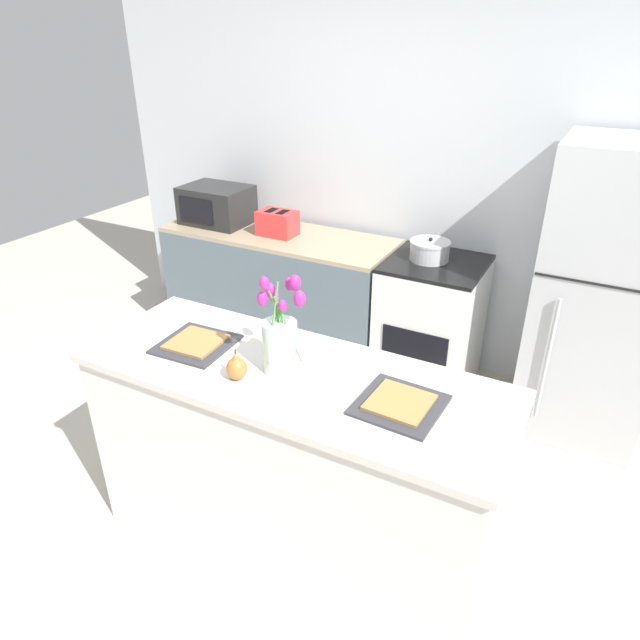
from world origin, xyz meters
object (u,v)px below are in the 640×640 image
(flower_vase, at_px, (280,339))
(plate_setting_left, at_px, (196,343))
(plate_setting_right, at_px, (400,404))
(cooking_pot, at_px, (430,250))
(toaster, at_px, (277,223))
(microwave, at_px, (217,205))
(refrigerator, at_px, (601,298))
(stove_range, at_px, (430,325))
(pear_figurine, at_px, (237,367))

(flower_vase, bearing_deg, plate_setting_left, -179.20)
(flower_vase, relative_size, plate_setting_left, 1.38)
(plate_setting_left, distance_m, plate_setting_right, 0.94)
(plate_setting_left, distance_m, cooking_pot, 1.71)
(flower_vase, distance_m, toaster, 1.87)
(flower_vase, bearing_deg, plate_setting_right, -0.68)
(plate_setting_left, relative_size, microwave, 0.65)
(toaster, bearing_deg, cooking_pot, 2.34)
(refrigerator, height_order, cooking_pot, refrigerator)
(plate_setting_right, xyz_separation_m, toaster, (-1.51, 1.58, 0.01))
(refrigerator, height_order, plate_setting_left, refrigerator)
(flower_vase, distance_m, cooking_pot, 1.63)
(stove_range, distance_m, flower_vase, 1.74)
(stove_range, relative_size, cooking_pot, 3.54)
(plate_setting_left, distance_m, toaster, 1.68)
(flower_vase, distance_m, plate_setting_right, 0.53)
(plate_setting_left, height_order, toaster, toaster)
(toaster, distance_m, cooking_pot, 1.09)
(stove_range, height_order, refrigerator, refrigerator)
(plate_setting_left, bearing_deg, microwave, 124.51)
(refrigerator, distance_m, plate_setting_left, 2.22)
(plate_setting_left, bearing_deg, stove_range, 70.47)
(plate_setting_right, bearing_deg, pear_figurine, -168.34)
(stove_range, distance_m, microwave, 1.78)
(flower_vase, height_order, toaster, flower_vase)
(flower_vase, xyz_separation_m, plate_setting_right, (0.51, -0.01, -0.14))
(flower_vase, relative_size, plate_setting_right, 1.38)
(cooking_pot, bearing_deg, flower_vase, -93.01)
(pear_figurine, relative_size, plate_setting_left, 0.43)
(flower_vase, height_order, cooking_pot, flower_vase)
(refrigerator, xyz_separation_m, plate_setting_left, (-1.52, -1.61, 0.12))
(pear_figurine, xyz_separation_m, plate_setting_right, (0.63, 0.13, -0.04))
(pear_figurine, relative_size, toaster, 0.48)
(pear_figurine, relative_size, plate_setting_right, 0.43)
(pear_figurine, bearing_deg, toaster, 117.21)
(pear_figurine, xyz_separation_m, plate_setting_left, (-0.31, 0.13, -0.04))
(stove_range, xyz_separation_m, plate_setting_left, (-0.57, -1.61, 0.52))
(stove_range, xyz_separation_m, flower_vase, (-0.14, -1.61, 0.66))
(flower_vase, distance_m, pear_figurine, 0.20)
(refrigerator, relative_size, flower_vase, 3.93)
(cooking_pot, bearing_deg, plate_setting_left, -107.65)
(microwave, bearing_deg, plate_setting_right, -38.14)
(toaster, bearing_deg, plate_setting_right, -46.30)
(refrigerator, xyz_separation_m, plate_setting_right, (-0.58, -1.61, 0.12))
(plate_setting_right, xyz_separation_m, microwave, (-2.05, 1.61, 0.06))
(stove_range, bearing_deg, refrigerator, 0.04)
(stove_range, bearing_deg, cooking_pot, 164.12)
(stove_range, distance_m, refrigerator, 1.03)
(toaster, height_order, microwave, microwave)
(flower_vase, bearing_deg, pear_figurine, -131.45)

